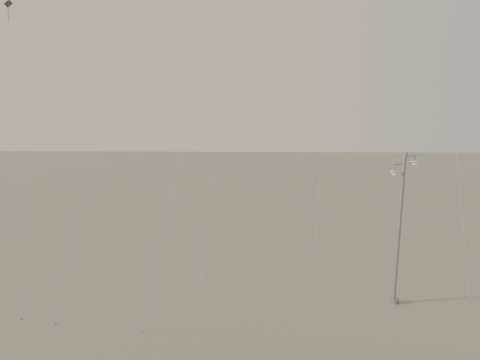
{
  "coord_description": "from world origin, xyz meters",
  "views": [
    {
      "loc": [
        -0.84,
        -22.76,
        11.56
      ],
      "look_at": [
        -1.59,
        5.0,
        6.72
      ],
      "focal_mm": 35.0,
      "sensor_mm": 36.0,
      "label": 1
    }
  ],
  "objects": [
    {
      "name": "ground",
      "position": [
        0.0,
        0.0,
        0.0
      ],
      "size": [
        160.0,
        160.0,
        0.0
      ],
      "primitive_type": "plane",
      "color": "gray",
      "rests_on": "ground"
    },
    {
      "name": "kite_3",
      "position": [
        -9.05,
        6.84,
        16.03
      ],
      "size": [
        3.04,
        10.65,
        23.26
      ],
      "rotation": [
        0.0,
        0.0,
        -0.47
      ],
      "color": "maroon",
      "rests_on": "ground"
    },
    {
      "name": "street_lamp",
      "position": [
        7.39,
        2.68,
        4.66
      ],
      "size": [
        1.62,
        0.59,
        8.73
      ],
      "color": "gray",
      "rests_on": "ground"
    },
    {
      "name": "kite_6",
      "position": [
        -16.11,
        6.99,
        12.45
      ],
      "size": [
        4.59,
        10.13,
        18.18
      ],
      "rotation": [
        0.0,
        0.0,
        0.88
      ],
      "color": "#362E2D",
      "rests_on": "ground"
    }
  ]
}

